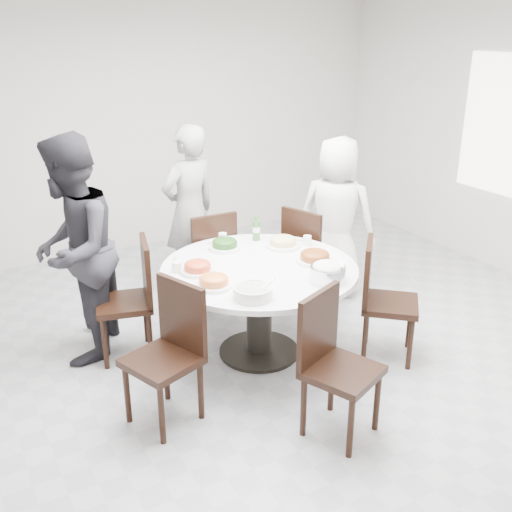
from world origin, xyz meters
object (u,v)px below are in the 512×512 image
diner_right (336,217)px  rice_bowl (328,274)px  chair_nw (124,301)px  chair_s (343,369)px  chair_ne (313,255)px  dining_table (259,311)px  soup_bowl (253,292)px  chair_se (390,301)px  diner_left (73,251)px  diner_middle (190,211)px  beverage_bottle (256,228)px  chair_sw (162,358)px  chair_n (207,259)px

diner_right → rice_bowl: diner_right is taller
chair_nw → chair_s: same height
chair_nw → chair_ne: bearing=106.7°
dining_table → soup_bowl: bearing=-124.3°
chair_nw → chair_se: (1.79, -1.03, 0.00)m
chair_nw → diner_right: 2.18m
diner_left → diner_right: bearing=117.9°
diner_middle → beverage_bottle: diner_middle is taller
chair_sw → beverage_bottle: beverage_bottle is taller
dining_table → soup_bowl: 0.69m
dining_table → rice_bowl: size_ratio=5.84×
chair_ne → chair_se: (-0.03, -1.10, 0.00)m
dining_table → chair_ne: bearing=32.4°
dining_table → diner_middle: diner_middle is taller
dining_table → diner_left: size_ratio=0.85×
chair_se → soup_bowl: 1.22m
chair_nw → soup_bowl: bearing=47.4°
chair_nw → diner_middle: size_ratio=0.58×
chair_ne → chair_se: 1.10m
chair_sw → diner_right: (2.20, 1.12, 0.29)m
diner_middle → chair_ne: bearing=122.6°
chair_sw → chair_nw: bearing=156.9°
chair_sw → diner_middle: (1.01, 1.83, 0.34)m
dining_table → chair_sw: size_ratio=1.58×
chair_ne → diner_middle: bearing=27.0°
diner_middle → rice_bowl: size_ratio=6.34×
chair_n → beverage_bottle: size_ratio=4.30×
diner_right → soup_bowl: diner_right is taller
chair_se → chair_n: bearing=72.4°
chair_sw → chair_s: 1.15m
chair_sw → beverage_bottle: 1.63m
dining_table → chair_s: 1.13m
chair_se → diner_left: size_ratio=0.54×
chair_ne → rice_bowl: bearing=130.4°
rice_bowl → soup_bowl: bearing=178.3°
chair_sw → diner_right: size_ratio=0.62×
chair_n → beverage_bottle: bearing=124.1°
diner_middle → beverage_bottle: size_ratio=7.37×
soup_bowl → dining_table: bearing=55.7°
chair_s → chair_se: size_ratio=1.00×
chair_nw → chair_sw: 0.94m
chair_n → dining_table: bearing=91.7°
chair_ne → chair_s: bearing=131.4°
chair_n → diner_right: 1.29m
rice_bowl → chair_n: bearing=101.6°
soup_bowl → chair_n: bearing=77.6°
chair_ne → chair_se: bearing=158.9°
chair_sw → chair_se: same height
dining_table → soup_bowl: size_ratio=5.60×
chair_n → chair_sw: same height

